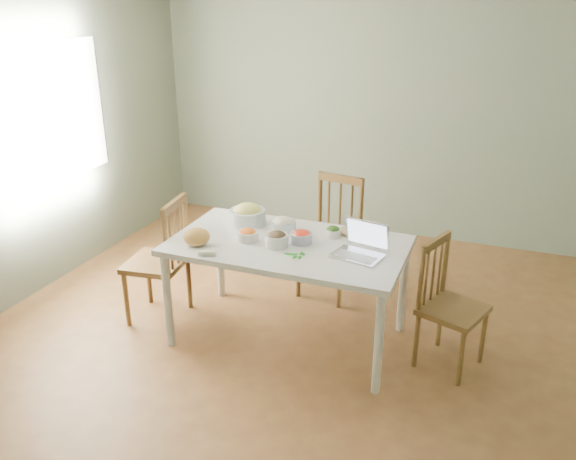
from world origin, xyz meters
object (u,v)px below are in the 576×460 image
at_px(dining_table, 288,291).
at_px(bread_boule, 197,237).
at_px(chair_left, 156,260).
at_px(bowl_squash, 248,214).
at_px(chair_far, 329,239).
at_px(chair_right, 454,307).
at_px(laptop, 358,242).

distance_m(dining_table, bread_boule, 0.80).
xyz_separation_m(chair_left, bread_boule, (0.49, -0.18, 0.34)).
bearing_deg(bread_boule, dining_table, 24.13).
bearing_deg(bowl_squash, chair_left, -154.50).
bearing_deg(chair_far, dining_table, -86.12).
bearing_deg(bread_boule, chair_far, 57.90).
relative_size(chair_left, chair_right, 1.10).
bearing_deg(dining_table, chair_far, 84.94).
xyz_separation_m(dining_table, chair_right, (1.19, 0.08, 0.07)).
distance_m(dining_table, bowl_squash, 0.68).
xyz_separation_m(dining_table, chair_left, (-1.09, -0.09, 0.11)).
height_order(dining_table, laptop, laptop).
distance_m(chair_right, bowl_squash, 1.68).
relative_size(chair_left, laptop, 3.10).
distance_m(chair_far, bread_boule, 1.30).
distance_m(bowl_squash, laptop, 1.00).
distance_m(bread_boule, laptop, 1.15).
height_order(chair_right, bowl_squash, bowl_squash).
distance_m(chair_far, chair_left, 1.46).
relative_size(dining_table, laptop, 5.13).
bearing_deg(chair_left, bowl_squash, 108.19).
height_order(dining_table, bowl_squash, bowl_squash).
bearing_deg(chair_right, chair_left, 113.86).
xyz_separation_m(chair_far, laptop, (0.46, -0.85, 0.39)).
bearing_deg(bowl_squash, chair_right, -5.27).
relative_size(dining_table, bread_boule, 8.94).
height_order(chair_far, laptop, chair_far).
bearing_deg(chair_left, chair_right, 86.89).
bearing_deg(laptop, dining_table, -173.84).
relative_size(dining_table, bowl_squash, 6.08).
relative_size(chair_left, bread_boule, 5.40).
distance_m(chair_far, laptop, 1.04).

